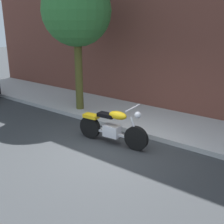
% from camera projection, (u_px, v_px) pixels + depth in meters
% --- Properties ---
extents(ground_plane, '(60.00, 60.00, 0.00)m').
position_uv_depth(ground_plane, '(109.00, 152.00, 7.15)').
color(ground_plane, '#303335').
extents(sidewalk, '(20.41, 2.47, 0.14)m').
position_uv_depth(sidewalk, '(158.00, 122.00, 9.05)').
color(sidewalk, '#ACACAC').
rests_on(sidewalk, ground).
extents(building_facade, '(20.41, 0.50, 7.60)m').
position_uv_depth(building_facade, '(186.00, 2.00, 9.01)').
color(building_facade, brown).
rests_on(building_facade, ground).
extents(motorcycle, '(2.13, 0.70, 1.15)m').
position_uv_depth(motorcycle, '(112.00, 128.00, 7.49)').
color(motorcycle, black).
rests_on(motorcycle, ground).
extents(street_tree, '(2.34, 2.34, 4.69)m').
position_uv_depth(street_tree, '(77.00, 12.00, 9.20)').
color(street_tree, '#49491F').
rests_on(street_tree, ground).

